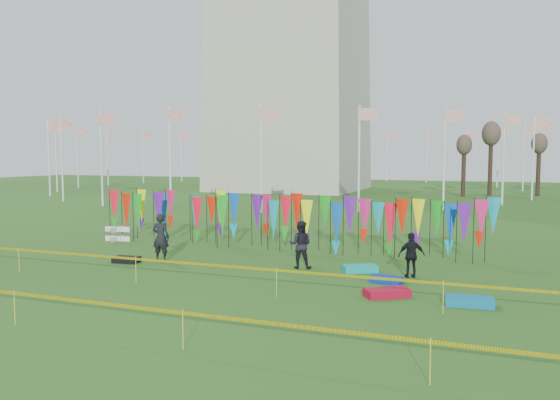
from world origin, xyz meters
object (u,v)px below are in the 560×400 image
(kite_bag_teal, at_px, (470,301))
(box_kite, at_px, (117,234))
(person_left, at_px, (161,237))
(kite_bag_blue, at_px, (387,280))
(person_right, at_px, (411,255))
(kite_bag_turquoise, at_px, (360,269))
(kite_bag_black, at_px, (126,260))
(kite_bag_red, at_px, (387,293))
(person_mid, at_px, (300,245))

(kite_bag_teal, bearing_deg, box_kite, 159.88)
(person_left, bearing_deg, kite_bag_blue, 169.71)
(person_right, xyz_separation_m, kite_bag_turquoise, (-1.88, 0.30, -0.67))
(kite_bag_blue, xyz_separation_m, kite_bag_black, (-10.30, -0.18, 0.01))
(kite_bag_turquoise, bearing_deg, kite_bag_red, -64.42)
(person_left, relative_size, kite_bag_red, 1.45)
(box_kite, xyz_separation_m, person_mid, (10.58, -2.90, 0.53))
(person_right, distance_m, kite_bag_black, 11.06)
(box_kite, height_order, person_mid, person_mid)
(kite_bag_red, bearing_deg, kite_bag_blue, 100.02)
(kite_bag_turquoise, distance_m, kite_bag_teal, 5.14)
(kite_bag_red, distance_m, kite_bag_black, 10.74)
(kite_bag_turquoise, bearing_deg, person_mid, -176.70)
(person_mid, relative_size, kite_bag_teal, 1.37)
(kite_bag_teal, bearing_deg, kite_bag_blue, 143.86)
(person_right, height_order, kite_bag_red, person_right)
(kite_bag_turquoise, xyz_separation_m, kite_bag_teal, (3.90, -3.36, 0.00))
(kite_bag_black, bearing_deg, person_right, 6.63)
(person_right, xyz_separation_m, kite_bag_black, (-10.96, -1.27, -0.67))
(person_mid, xyz_separation_m, person_right, (4.14, -0.17, -0.11))
(person_mid, relative_size, kite_bag_blue, 1.70)
(person_mid, bearing_deg, kite_bag_black, 2.93)
(person_left, distance_m, kite_bag_turquoise, 8.04)
(kite_bag_teal, bearing_deg, kite_bag_black, 172.19)
(box_kite, relative_size, kite_bag_red, 0.56)
(person_left, distance_m, kite_bag_blue, 9.22)
(person_mid, distance_m, kite_bag_turquoise, 2.39)
(box_kite, xyz_separation_m, kite_bag_black, (3.75, -4.35, -0.26))
(box_kite, distance_m, person_right, 15.04)
(kite_bag_blue, bearing_deg, kite_bag_red, -79.98)
(kite_bag_blue, relative_size, kite_bag_teal, 0.81)
(kite_bag_turquoise, xyz_separation_m, kite_bag_black, (-9.09, -1.58, -0.01))
(person_right, bearing_deg, kite_bag_teal, 101.32)
(box_kite, bearing_deg, person_mid, -15.35)
(box_kite, xyz_separation_m, person_right, (14.72, -3.08, 0.42))
(person_left, bearing_deg, box_kite, -43.23)
(kite_bag_turquoise, bearing_deg, person_left, -174.01)
(person_right, distance_m, kite_bag_blue, 1.45)
(person_right, relative_size, kite_bag_red, 1.18)
(person_left, xyz_separation_m, kite_bag_blue, (9.17, -0.56, -0.86))
(person_right, height_order, kite_bag_turquoise, person_right)
(person_mid, relative_size, kite_bag_red, 1.34)
(kite_bag_turquoise, relative_size, kite_bag_teal, 0.94)
(box_kite, bearing_deg, kite_bag_turquoise, -12.19)
(person_left, relative_size, person_right, 1.23)
(person_left, xyz_separation_m, kite_bag_turquoise, (7.95, 0.83, -0.85))
(person_left, relative_size, person_mid, 1.08)
(box_kite, height_order, kite_bag_teal, box_kite)
(box_kite, height_order, kite_bag_turquoise, box_kite)
(kite_bag_blue, bearing_deg, kite_bag_black, -179.02)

